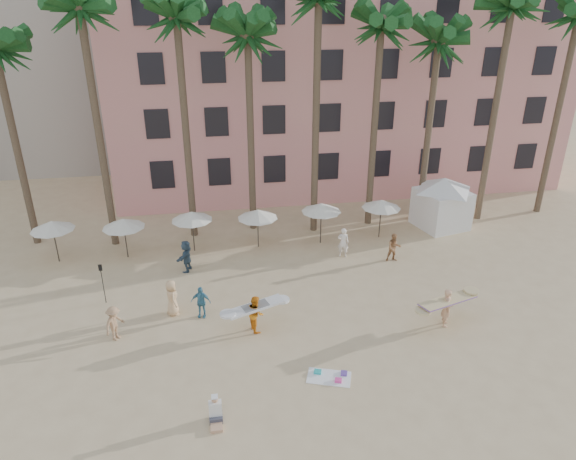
# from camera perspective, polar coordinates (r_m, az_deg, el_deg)

# --- Properties ---
(ground) EXTENTS (120.00, 120.00, 0.00)m
(ground) POSITION_cam_1_polar(r_m,az_deg,el_deg) (22.32, 3.15, -15.79)
(ground) COLOR #D1B789
(ground) RESTS_ON ground
(pink_hotel) EXTENTS (35.00, 14.00, 16.00)m
(pink_hotel) POSITION_cam_1_polar(r_m,az_deg,el_deg) (44.45, 5.07, 16.03)
(pink_hotel) COLOR #DF9388
(pink_hotel) RESTS_ON ground
(palm_row) EXTENTS (44.40, 5.40, 16.30)m
(palm_row) POSITION_cam_1_polar(r_m,az_deg,el_deg) (31.95, -1.56, 21.83)
(palm_row) COLOR brown
(palm_row) RESTS_ON ground
(umbrella_row) EXTENTS (22.50, 2.70, 2.73)m
(umbrella_row) POSITION_cam_1_polar(r_m,az_deg,el_deg) (31.51, -7.02, 1.70)
(umbrella_row) COLOR #332B23
(umbrella_row) RESTS_ON ground
(cabana) EXTENTS (5.43, 5.43, 3.50)m
(cabana) POSITION_cam_1_polar(r_m,az_deg,el_deg) (36.19, 16.80, 3.40)
(cabana) COLOR white
(cabana) RESTS_ON ground
(beach_towel) EXTENTS (2.03, 1.54, 0.14)m
(beach_towel) POSITION_cam_1_polar(r_m,az_deg,el_deg) (22.24, 4.73, -15.91)
(beach_towel) COLOR white
(beach_towel) RESTS_ON ground
(carrier_yellow) EXTENTS (3.32, 1.96, 1.95)m
(carrier_yellow) POSITION_cam_1_polar(r_m,az_deg,el_deg) (25.72, 17.29, -8.01)
(carrier_yellow) COLOR tan
(carrier_yellow) RESTS_ON ground
(carrier_white) EXTENTS (2.84, 1.51, 1.81)m
(carrier_white) POSITION_cam_1_polar(r_m,az_deg,el_deg) (24.37, -3.62, -9.10)
(carrier_white) COLOR orange
(carrier_white) RESTS_ON ground
(beachgoers) EXTENTS (16.33, 7.64, 1.89)m
(beachgoers) POSITION_cam_1_polar(r_m,az_deg,el_deg) (27.69, -6.89, -4.95)
(beachgoers) COLOR #395164
(beachgoers) RESTS_ON ground
(paddle) EXTENTS (0.18, 0.04, 2.23)m
(paddle) POSITION_cam_1_polar(r_m,az_deg,el_deg) (27.75, -19.96, -5.11)
(paddle) COLOR black
(paddle) RESTS_ON ground
(seated_man) EXTENTS (0.49, 0.86, 1.11)m
(seated_man) POSITION_cam_1_polar(r_m,az_deg,el_deg) (20.31, -8.04, -19.51)
(seated_man) COLOR #3F3F4C
(seated_man) RESTS_ON ground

